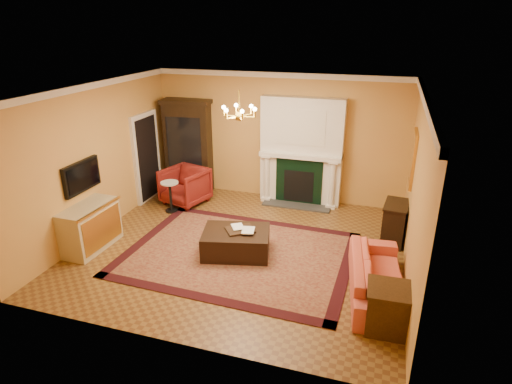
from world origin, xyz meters
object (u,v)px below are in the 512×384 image
at_px(china_cabinet, 189,148).
at_px(end_table, 387,310).
at_px(wingback_armchair, 185,184).
at_px(pedestal_table, 170,195).
at_px(commode, 90,227).
at_px(console_table, 394,224).
at_px(leather_ottoman, 236,242).
at_px(coral_sofa, 378,271).

bearing_deg(china_cabinet, end_table, -45.46).
height_order(china_cabinet, end_table, china_cabinet).
height_order(wingback_armchair, pedestal_table, wingback_armchair).
height_order(wingback_armchair, commode, wingback_armchair).
bearing_deg(end_table, commode, 172.19).
bearing_deg(console_table, wingback_armchair, 179.15).
bearing_deg(china_cabinet, leather_ottoman, -56.84).
distance_m(wingback_armchair, pedestal_table, 0.55).
distance_m(commode, coral_sofa, 5.29).
distance_m(wingback_armchair, commode, 2.62).
xyz_separation_m(china_cabinet, pedestal_table, (0.15, -1.37, -0.69)).
relative_size(end_table, console_table, 0.82).
distance_m(china_cabinet, wingback_armchair, 1.07).
distance_m(console_table, leather_ottoman, 3.10).
xyz_separation_m(china_cabinet, commode, (-0.50, -3.34, -0.67)).
distance_m(coral_sofa, leather_ottoman, 2.62).
relative_size(end_table, leather_ottoman, 0.53).
xyz_separation_m(commode, coral_sofa, (5.29, 0.09, -0.03)).
distance_m(pedestal_table, commode, 2.08).
relative_size(wingback_armchair, commode, 0.81).
relative_size(console_table, leather_ottoman, 0.65).
bearing_deg(end_table, leather_ottoman, 153.62).
relative_size(china_cabinet, wingback_armchair, 2.34).
xyz_separation_m(console_table, leather_ottoman, (-2.79, -1.35, -0.15)).
relative_size(china_cabinet, coral_sofa, 1.06).
xyz_separation_m(china_cabinet, leather_ottoman, (2.22, -2.73, -0.87)).
height_order(coral_sofa, console_table, coral_sofa).
distance_m(commode, leather_ottoman, 2.79).
bearing_deg(commode, china_cabinet, 82.91).
bearing_deg(china_cabinet, console_table, -21.30).
relative_size(commode, end_table, 1.83).
bearing_deg(pedestal_table, leather_ottoman, -33.40).
relative_size(wingback_armchair, coral_sofa, 0.45).
bearing_deg(coral_sofa, china_cabinet, 48.61).
height_order(coral_sofa, end_table, coral_sofa).
height_order(commode, leather_ottoman, commode).
xyz_separation_m(china_cabinet, coral_sofa, (4.78, -3.25, -0.70)).
bearing_deg(china_cabinet, pedestal_table, -89.66).
height_order(pedestal_table, leather_ottoman, pedestal_table).
bearing_deg(pedestal_table, coral_sofa, -22.11).
distance_m(coral_sofa, end_table, 0.86).
bearing_deg(china_cabinet, wingback_armchair, -79.26).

